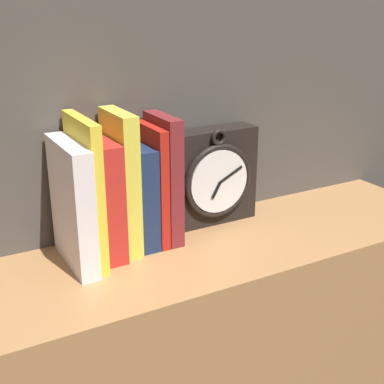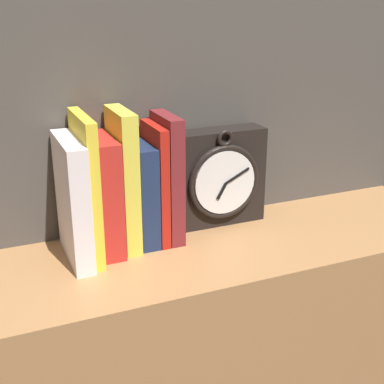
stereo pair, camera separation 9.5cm
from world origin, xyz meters
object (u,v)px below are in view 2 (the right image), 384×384
Objects in this scene: book_slot2_red at (104,195)px; book_slot6_maroon at (167,178)px; book_slot4_navy at (142,194)px; clock at (218,178)px; book_slot1_yellow at (86,188)px; book_slot0_white at (73,201)px; book_slot5_red at (155,183)px; book_slot3_yellow at (123,180)px.

book_slot2_red is 0.13m from book_slot6_maroon.
book_slot6_maroon is at bearing -0.65° from book_slot4_navy.
clock is 0.96× the size of book_slot2_red.
book_slot1_yellow is (-0.28, -0.04, 0.03)m from clock.
book_slot0_white is at bearing -169.97° from book_slot1_yellow.
book_slot5_red reaches higher than clock.
book_slot4_navy is at bearing 9.83° from book_slot0_white.
clock is 0.91× the size of book_slot5_red.
book_slot0_white reaches higher than book_slot2_red.
book_slot3_yellow is at bearing -173.00° from clock.
book_slot4_navy is at bearing 6.39° from book_slot2_red.
clock is at bearing 8.32° from book_slot1_yellow.
book_slot4_navy is 0.06m from book_slot6_maroon.
book_slot1_yellow is at bearing 10.03° from book_slot0_white.
book_slot1_yellow is 0.14m from book_slot5_red.
book_slot3_yellow reaches higher than book_slot6_maroon.
clock is 0.79× the size of book_slot3_yellow.
book_slot1_yellow is at bearing -167.96° from book_slot3_yellow.
book_slot2_red is 1.11× the size of book_slot4_navy.
book_slot5_red reaches higher than book_slot4_navy.
book_slot1_yellow is at bearing -173.60° from book_slot6_maroon.
book_slot3_yellow reaches higher than clock.
book_slot3_yellow is at bearing -178.32° from book_slot6_maroon.
book_slot0_white is 0.98× the size of book_slot5_red.
book_slot0_white is at bearing -171.53° from clock.
book_slot5_red reaches higher than book_slot0_white.
book_slot0_white is at bearing -173.08° from book_slot6_maroon.
book_slot0_white reaches higher than clock.
book_slot1_yellow is 1.35× the size of book_slot4_navy.
book_slot1_yellow is (0.03, 0.00, 0.02)m from book_slot0_white.
book_slot5_red reaches higher than book_slot2_red.
book_slot0_white is 1.03× the size of book_slot2_red.
clock is 0.25m from book_slot2_red.
book_slot3_yellow is 0.06m from book_slot5_red.
book_slot6_maroon is (0.09, 0.00, -0.01)m from book_slot3_yellow.
book_slot5_red is at bearing 7.97° from book_slot0_white.
book_slot2_red is 0.83× the size of book_slot3_yellow.
book_slot2_red is 0.08m from book_slot4_navy.
book_slot2_red reaches higher than clock.
book_slot4_navy is at bearing 179.35° from book_slot6_maroon.
book_slot2_red is at bearing -175.65° from book_slot5_red.
book_slot1_yellow is at bearing -162.75° from book_slot2_red.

